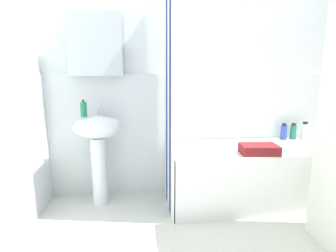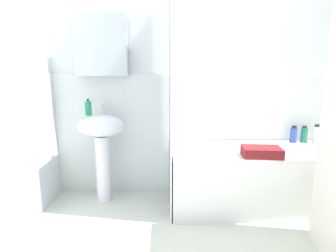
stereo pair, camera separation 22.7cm
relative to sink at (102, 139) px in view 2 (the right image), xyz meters
name	(u,v)px [view 2 (the right image)]	position (x,y,z in m)	size (l,w,h in m)	color
wall_back_tiled	(205,80)	(0.98, 0.23, 0.53)	(3.60, 0.18, 2.40)	silver
sink	(102,139)	(0.00, 0.00, 0.00)	(0.44, 0.34, 0.83)	white
faucet	(103,107)	(0.00, 0.08, 0.28)	(0.03, 0.12, 0.12)	silver
soap_dispenser	(88,108)	(-0.11, -0.02, 0.29)	(0.06, 0.06, 0.15)	#1F7F50
bathtub	(255,178)	(1.40, -0.13, -0.34)	(1.51, 0.64, 0.54)	white
shower_curtain	(170,97)	(0.63, -0.13, 0.39)	(0.01, 0.64, 2.00)	white
body_wash_bottle	(317,134)	(2.06, 0.10, 0.02)	(0.07, 0.07, 0.18)	white
shampoo_bottle	(304,134)	(1.94, 0.12, 0.01)	(0.06, 0.06, 0.16)	#23795B
conditioner_bottle	(294,135)	(1.84, 0.12, 0.01)	(0.06, 0.06, 0.16)	#324DA6
towel_folded	(262,152)	(1.37, -0.35, -0.03)	(0.31, 0.20, 0.08)	maroon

